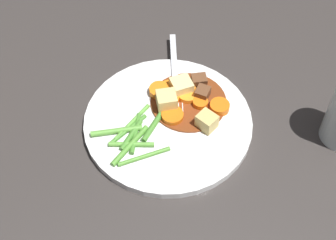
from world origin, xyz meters
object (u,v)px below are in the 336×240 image
object	(u,v)px
carrot_slice_1	(169,99)
carrot_slice_5	(220,107)
dinner_plate	(168,122)
fork	(175,74)
potato_chunk_1	(181,87)
potato_chunk_2	(167,101)
meat_chunk_1	(199,81)
carrot_slice_3	(159,91)
carrot_slice_0	(173,116)
carrot_slice_4	(169,89)
carrot_slice_2	(200,103)
meat_chunk_0	(202,94)
potato_chunk_0	(207,121)
carrot_slice_6	(188,95)

from	to	relation	value
carrot_slice_1	carrot_slice_5	size ratio (longest dim) A/B	1.04
dinner_plate	fork	bearing A→B (deg)	53.47
dinner_plate	fork	size ratio (longest dim) A/B	1.61
dinner_plate	potato_chunk_1	size ratio (longest dim) A/B	8.30
carrot_slice_5	potato_chunk_1	distance (m)	0.07
carrot_slice_1	dinner_plate	bearing A→B (deg)	-122.38
carrot_slice_5	potato_chunk_2	world-z (taller)	potato_chunk_2
potato_chunk_1	fork	bearing A→B (deg)	75.46
meat_chunk_1	carrot_slice_3	bearing A→B (deg)	165.08
carrot_slice_0	carrot_slice_5	xyz separation A→B (m)	(0.07, -0.02, 0.00)
carrot_slice_0	carrot_slice_4	size ratio (longest dim) A/B	1.16
carrot_slice_1	fork	size ratio (longest dim) A/B	0.20
carrot_slice_2	carrot_slice_4	distance (m)	0.06
potato_chunk_2	meat_chunk_1	distance (m)	0.07
carrot_slice_0	carrot_slice_5	distance (m)	0.08
carrot_slice_3	potato_chunk_1	distance (m)	0.04
carrot_slice_3	fork	bearing A→B (deg)	28.50
potato_chunk_1	meat_chunk_1	xyz separation A→B (m)	(0.03, -0.00, -0.00)
potato_chunk_1	meat_chunk_0	world-z (taller)	potato_chunk_1
carrot_slice_5	potato_chunk_0	world-z (taller)	potato_chunk_0
carrot_slice_2	carrot_slice_3	bearing A→B (deg)	129.18
carrot_slice_3	carrot_slice_6	distance (m)	0.05
dinner_plate	meat_chunk_0	size ratio (longest dim) A/B	11.32
carrot_slice_0	potato_chunk_0	size ratio (longest dim) A/B	1.24
potato_chunk_2	meat_chunk_1	size ratio (longest dim) A/B	1.26
carrot_slice_0	carrot_slice_1	distance (m)	0.04
carrot_slice_1	carrot_slice_6	bearing A→B (deg)	-15.37
carrot_slice_4	potato_chunk_1	size ratio (longest dim) A/B	0.94
carrot_slice_4	meat_chunk_0	world-z (taller)	meat_chunk_0
carrot_slice_0	fork	bearing A→B (deg)	57.82
carrot_slice_4	dinner_plate	bearing A→B (deg)	-121.07
carrot_slice_2	carrot_slice_3	size ratio (longest dim) A/B	0.73
potato_chunk_0	carrot_slice_5	bearing A→B (deg)	27.21
carrot_slice_5	meat_chunk_0	xyz separation A→B (m)	(-0.01, 0.03, 0.00)
dinner_plate	meat_chunk_0	xyz separation A→B (m)	(0.07, 0.01, 0.02)
dinner_plate	carrot_slice_1	xyz separation A→B (m)	(0.02, 0.03, 0.01)
fork	carrot_slice_3	bearing A→B (deg)	-151.50
carrot_slice_5	carrot_slice_6	bearing A→B (deg)	123.11
carrot_slice_0	meat_chunk_1	size ratio (longest dim) A/B	1.45
carrot_slice_1	carrot_slice_2	distance (m)	0.05
dinner_plate	potato_chunk_2	bearing A→B (deg)	65.10
carrot_slice_0	carrot_slice_1	size ratio (longest dim) A/B	1.06
meat_chunk_0	carrot_slice_3	bearing A→B (deg)	141.86
carrot_slice_1	carrot_slice_5	distance (m)	0.08
carrot_slice_0	meat_chunk_0	size ratio (longest dim) A/B	1.50
meat_chunk_1	potato_chunk_2	bearing A→B (deg)	-168.43
carrot_slice_3	carrot_slice_6	bearing A→B (deg)	-39.44
carrot_slice_1	meat_chunk_0	bearing A→B (deg)	-23.84
dinner_plate	carrot_slice_1	distance (m)	0.04
dinner_plate	meat_chunk_0	world-z (taller)	meat_chunk_0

